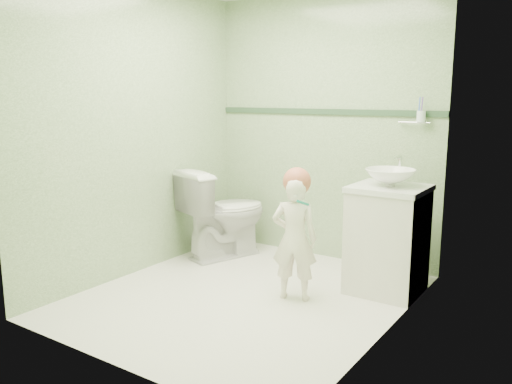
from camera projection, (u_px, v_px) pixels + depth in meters
The scene contains 12 objects.
ground at pixel (245, 296), 3.96m from camera, with size 2.50×2.50×0.00m, color white.
room_shell at pixel (244, 138), 3.74m from camera, with size 2.50×2.54×2.40m.
trim_stripe at pixel (323, 112), 4.72m from camera, with size 2.20×0.02×0.05m, color #2E4A31.
vanity at pixel (387, 241), 4.00m from camera, with size 0.52×0.50×0.80m, color white.
counter at pixel (390, 188), 3.92m from camera, with size 0.54×0.52×0.04m, color white.
basin at pixel (390, 177), 3.91m from camera, with size 0.37×0.37×0.13m, color white.
faucet at pixel (399, 164), 4.04m from camera, with size 0.03×0.13×0.18m.
cup_holder at pixel (420, 117), 4.19m from camera, with size 0.26×0.07×0.21m.
toilet at pixel (224, 213), 4.88m from camera, with size 0.47×0.82×0.83m, color white.
toddler at pixel (294, 239), 3.84m from camera, with size 0.34×0.22×0.92m, color white.
hair_cap at pixel (297, 181), 3.78m from camera, with size 0.20×0.20×0.20m, color #BD6247.
teal_toothbrush at pixel (302, 202), 3.65m from camera, with size 0.10×0.14×0.08m.
Camera 1 is at (2.16, -3.06, 1.51)m, focal length 36.74 mm.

